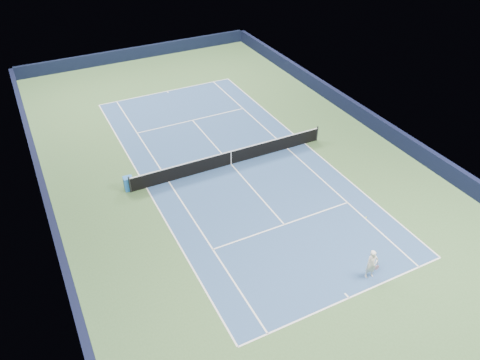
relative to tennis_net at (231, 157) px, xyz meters
name	(u,v)px	position (x,y,z in m)	size (l,w,h in m)	color
ground	(231,164)	(0.00, 0.00, -0.50)	(40.00, 40.00, 0.00)	#3B5C32
wall_far	(137,53)	(0.00, 19.82, 0.05)	(22.00, 0.35, 1.10)	black
wall_right	(369,119)	(10.82, 0.00, 0.05)	(0.35, 40.00, 1.10)	black
wall_left	(49,207)	(-10.82, 0.00, 0.05)	(0.35, 40.00, 1.10)	black
court_surface	(231,164)	(0.00, 0.00, -0.50)	(10.97, 23.77, 0.01)	navy
baseline_far	(167,91)	(0.00, 11.88, -0.50)	(10.97, 0.08, 0.00)	white
baseline_near	(349,298)	(0.00, -11.88, -0.50)	(10.97, 0.08, 0.00)	white
sideline_doubles_right	(305,143)	(5.49, 0.00, -0.50)	(0.08, 23.77, 0.00)	white
sideline_doubles_left	(146,188)	(-5.49, 0.00, -0.50)	(0.08, 23.77, 0.00)	white
sideline_singles_right	(287,148)	(4.12, 0.00, -0.50)	(0.08, 23.77, 0.00)	white
sideline_singles_left	(169,182)	(-4.12, 0.00, -0.50)	(0.08, 23.77, 0.00)	white
service_line_far	(192,120)	(0.00, 6.40, -0.50)	(8.23, 0.08, 0.00)	white
service_line_near	(284,225)	(0.00, -6.40, -0.50)	(8.23, 0.08, 0.00)	white
center_service_line	(231,164)	(0.00, 0.00, -0.50)	(0.08, 12.80, 0.00)	white
center_mark_far	(168,92)	(0.00, 11.73, -0.50)	(0.08, 0.30, 0.00)	white
center_mark_near	(347,296)	(0.00, -11.73, -0.50)	(0.08, 0.30, 0.00)	white
tennis_net	(231,157)	(0.00, 0.00, 0.00)	(12.90, 0.10, 1.07)	black
sponsor_cube	(129,183)	(-6.40, 0.31, -0.08)	(0.59, 0.51, 0.85)	blue
tennis_player	(372,264)	(1.63, -11.26, 0.27)	(0.77, 1.27, 2.80)	white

